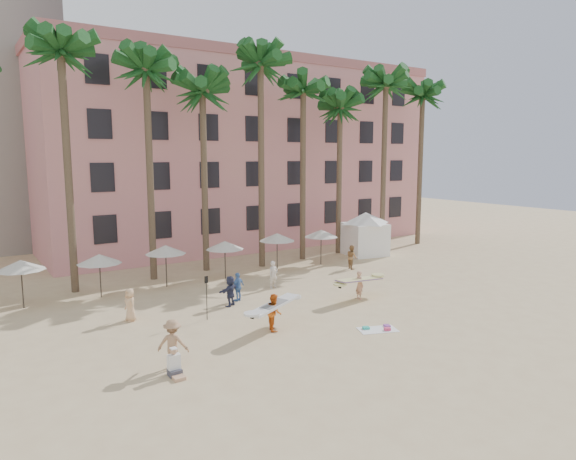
% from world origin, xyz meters
% --- Properties ---
extents(ground, '(120.00, 120.00, 0.00)m').
position_xyz_m(ground, '(0.00, 0.00, 0.00)').
color(ground, '#D1B789').
rests_on(ground, ground).
extents(pink_hotel, '(35.00, 14.00, 16.00)m').
position_xyz_m(pink_hotel, '(7.00, 26.00, 8.00)').
color(pink_hotel, '#D78983').
rests_on(pink_hotel, ground).
extents(palm_row, '(44.40, 5.40, 16.30)m').
position_xyz_m(palm_row, '(0.51, 15.00, 12.97)').
color(palm_row, brown).
rests_on(palm_row, ground).
extents(umbrella_row, '(22.50, 2.70, 2.73)m').
position_xyz_m(umbrella_row, '(-3.00, 12.50, 2.33)').
color(umbrella_row, '#332B23').
rests_on(umbrella_row, ground).
extents(cabana, '(5.25, 5.25, 3.50)m').
position_xyz_m(cabana, '(12.25, 13.61, 2.07)').
color(cabana, white).
rests_on(cabana, ground).
extents(beach_towel, '(2.04, 1.57, 0.14)m').
position_xyz_m(beach_towel, '(0.50, -0.51, 0.03)').
color(beach_towel, white).
rests_on(beach_towel, ground).
extents(carrier_yellow, '(3.35, 1.21, 1.64)m').
position_xyz_m(carrier_yellow, '(3.17, 3.90, 0.95)').
color(carrier_yellow, tan).
rests_on(carrier_yellow, ground).
extents(carrier_white, '(3.33, 1.93, 1.74)m').
position_xyz_m(carrier_white, '(-3.63, 2.13, 0.94)').
color(carrier_white, orange).
rests_on(carrier_white, ground).
extents(beachgoers, '(18.18, 10.64, 1.90)m').
position_xyz_m(beachgoers, '(-3.53, 5.80, 0.87)').
color(beachgoers, '#527FC0').
rests_on(beachgoers, ground).
extents(paddle, '(0.18, 0.04, 2.23)m').
position_xyz_m(paddle, '(-5.62, 5.24, 1.41)').
color(paddle, black).
rests_on(paddle, ground).
extents(seated_man, '(0.47, 0.82, 1.06)m').
position_xyz_m(seated_man, '(-9.36, -0.13, 0.37)').
color(seated_man, '#3F3F4C').
rests_on(seated_man, ground).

